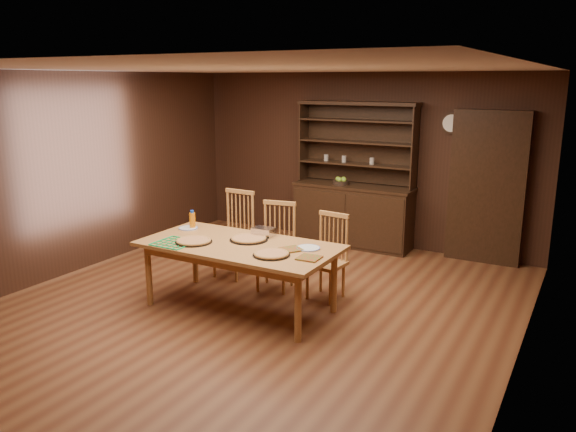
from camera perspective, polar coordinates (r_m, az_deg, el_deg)
The scene contains 20 objects.
floor at distance 6.45m, azimuth -3.17°, elevation -9.02°, with size 6.00×6.00×0.00m, color brown.
room_shell at distance 6.02m, azimuth -3.36°, elevation 4.98°, with size 6.00×6.00×6.00m.
china_hutch at distance 8.61m, azimuth 6.64°, elevation 0.91°, with size 1.84×0.52×2.17m.
doorway at distance 8.14m, azimuth 19.57°, elevation 2.73°, with size 1.00×0.18×2.10m, color black.
wall_clock at distance 8.20m, azimuth 16.30°, elevation 9.04°, with size 0.30×0.05×0.30m.
dining_table at distance 6.15m, azimuth -4.98°, elevation -3.44°, with size 2.17×1.08×0.75m.
chair_left at distance 7.27m, azimuth -5.30°, elevation -1.49°, with size 0.47×0.45×1.11m.
chair_center at distance 6.81m, azimuth -1.13°, elevation -2.72°, with size 0.50×0.49×1.06m.
chair_right at distance 6.53m, azimuth 4.20°, elevation -3.80°, with size 0.45×0.43×1.00m.
pizza_left at distance 6.24m, azimuth -9.56°, elevation -2.51°, with size 0.41×0.41×0.04m.
pizza_right at distance 5.70m, azimuth -1.70°, elevation -3.87°, with size 0.38×0.38×0.04m.
pizza_center at distance 6.25m, azimuth -4.00°, elevation -2.31°, with size 0.43×0.43×0.04m.
cooling_rack at distance 6.25m, azimuth -11.44°, elevation -2.65°, with size 0.39×0.39×0.02m, color #0EB85D, non-canonical shape.
plate_left at distance 6.82m, azimuth -10.10°, elevation -1.21°, with size 0.23×0.23×0.02m.
plate_right at distance 5.93m, azimuth 2.07°, elevation -3.26°, with size 0.26×0.26×0.02m.
foil_dish at distance 6.41m, azimuth -2.48°, elevation -1.61°, with size 0.24×0.17×0.10m, color white.
juice_bottle at distance 6.80m, azimuth -9.69°, elevation -0.41°, with size 0.07×0.07×0.22m.
pot_holder_a at distance 5.61m, azimuth 2.16°, elevation -4.28°, with size 0.22×0.22×0.02m, color #AB1613.
pot_holder_b at distance 5.89m, azimuth 0.31°, elevation -3.40°, with size 0.21×0.21×0.02m, color #AB1613.
fruit_bowl at distance 8.54m, azimuth 5.40°, elevation 3.51°, with size 0.25×0.25×0.12m.
Camera 1 is at (3.21, -5.01, 2.49)m, focal length 35.00 mm.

